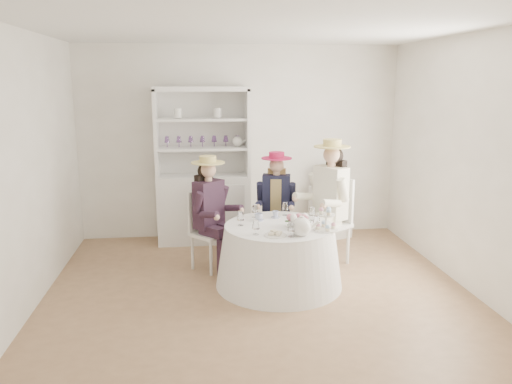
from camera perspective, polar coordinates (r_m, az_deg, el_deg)
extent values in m
plane|color=#8A6545|center=(5.54, 0.12, -10.88)|extent=(4.50, 4.50, 0.00)
plane|color=white|center=(5.11, 0.14, 18.12)|extent=(4.50, 4.50, 0.00)
plane|color=silver|center=(7.13, -1.82, 5.67)|extent=(4.50, 0.00, 4.50)
plane|color=silver|center=(3.23, 4.42, -2.87)|extent=(4.50, 0.00, 4.50)
plane|color=silver|center=(5.38, -24.44, 2.27)|extent=(0.00, 4.50, 4.50)
plane|color=silver|center=(5.87, 22.55, 3.22)|extent=(0.00, 4.50, 4.50)
cone|color=white|center=(5.52, 2.64, -7.32)|extent=(1.39, 1.39, 0.66)
cylinder|color=white|center=(5.41, 2.67, -3.92)|extent=(1.19, 1.19, 0.02)
cube|color=silver|center=(6.99, -5.96, -1.85)|extent=(1.35, 0.83, 0.95)
cube|color=silver|center=(7.01, -6.18, 6.94)|extent=(1.22, 0.42, 1.16)
cube|color=silver|center=(6.77, -6.28, 11.64)|extent=(1.35, 0.83, 0.06)
cube|color=silver|center=(6.83, -11.32, 6.61)|extent=(0.18, 0.46, 1.16)
cube|color=silver|center=(6.84, -1.00, 6.86)|extent=(0.18, 0.46, 1.16)
cube|color=silver|center=(6.83, -6.12, 5.01)|extent=(1.25, 0.75, 0.03)
cube|color=silver|center=(6.79, -6.19, 8.27)|extent=(1.25, 0.75, 0.03)
sphere|color=white|center=(6.84, -2.15, 5.79)|extent=(0.15, 0.15, 0.15)
cube|color=silver|center=(7.30, 8.49, -2.24)|extent=(0.59, 0.59, 0.72)
cylinder|color=black|center=(7.18, 8.63, 1.74)|extent=(0.36, 0.36, 0.32)
cube|color=silver|center=(5.95, -5.22, -4.78)|extent=(0.55, 0.55, 0.04)
cylinder|color=silver|center=(5.82, -5.18, -7.52)|extent=(0.03, 0.03, 0.43)
cylinder|color=silver|center=(6.03, -3.08, -6.76)|extent=(0.03, 0.03, 0.43)
cylinder|color=silver|center=(6.03, -7.27, -6.83)|extent=(0.03, 0.03, 0.43)
cylinder|color=silver|center=(6.23, -5.17, -6.14)|extent=(0.03, 0.03, 0.43)
cube|color=silver|center=(6.00, -6.44, -2.07)|extent=(0.29, 0.27, 0.48)
cube|color=black|center=(5.87, -5.42, -1.40)|extent=(0.39, 0.38, 0.56)
cube|color=black|center=(5.79, -5.03, -4.47)|extent=(0.32, 0.33, 0.12)
cylinder|color=black|center=(5.80, -4.02, -7.48)|extent=(0.10, 0.10, 0.45)
cylinder|color=black|center=(5.69, -6.60, -1.17)|extent=(0.18, 0.18, 0.27)
cube|color=black|center=(5.91, -3.84, -4.10)|extent=(0.32, 0.33, 0.12)
cylinder|color=black|center=(5.91, -2.84, -7.04)|extent=(0.10, 0.10, 0.45)
cylinder|color=black|center=(5.97, -3.80, -0.48)|extent=(0.18, 0.18, 0.27)
cylinder|color=#D8A889|center=(5.81, -5.48, 1.47)|extent=(0.09, 0.09, 0.08)
sphere|color=#D8A889|center=(5.79, -5.50, 2.51)|extent=(0.18, 0.18, 0.18)
sphere|color=black|center=(5.82, -5.80, 2.41)|extent=(0.18, 0.18, 0.18)
cube|color=black|center=(5.89, -5.98, 0.27)|extent=(0.22, 0.22, 0.37)
cylinder|color=#D0BB65|center=(5.77, -5.52, 3.36)|extent=(0.39, 0.39, 0.01)
cylinder|color=#D0BB65|center=(5.77, -5.53, 3.74)|extent=(0.19, 0.19, 0.08)
cube|color=silver|center=(6.36, 2.29, -3.65)|extent=(0.45, 0.45, 0.04)
cylinder|color=silver|center=(6.29, 0.80, -5.92)|extent=(0.03, 0.03, 0.42)
cylinder|color=silver|center=(6.28, 3.60, -5.99)|extent=(0.03, 0.03, 0.42)
cylinder|color=silver|center=(6.58, 1.02, -5.08)|extent=(0.03, 0.03, 0.42)
cylinder|color=silver|center=(6.57, 3.69, -5.15)|extent=(0.03, 0.03, 0.42)
cube|color=silver|center=(6.46, 2.40, -1.03)|extent=(0.36, 0.10, 0.48)
cube|color=black|center=(6.29, 2.33, -0.51)|extent=(0.38, 0.26, 0.55)
cube|color=tan|center=(6.29, 2.33, -0.51)|extent=(0.18, 0.23, 0.48)
cube|color=black|center=(6.24, 1.45, -3.25)|extent=(0.19, 0.34, 0.11)
cylinder|color=black|center=(6.20, 1.35, -6.13)|extent=(0.10, 0.10, 0.44)
cylinder|color=black|center=(6.25, 0.51, 0.05)|extent=(0.12, 0.18, 0.26)
cube|color=black|center=(6.23, 3.03, -3.28)|extent=(0.19, 0.34, 0.11)
cylinder|color=black|center=(6.19, 2.95, -6.18)|extent=(0.10, 0.10, 0.44)
cylinder|color=black|center=(6.23, 4.13, -0.03)|extent=(0.12, 0.18, 0.26)
cylinder|color=#D8A889|center=(6.23, 2.35, 2.15)|extent=(0.09, 0.09, 0.08)
sphere|color=#D8A889|center=(6.21, 2.36, 3.10)|extent=(0.18, 0.18, 0.18)
sphere|color=tan|center=(6.26, 2.38, 3.03)|extent=(0.18, 0.18, 0.18)
cube|color=tan|center=(6.33, 2.38, 1.08)|extent=(0.24, 0.12, 0.36)
cylinder|color=#BE1C4F|center=(6.20, 2.37, 3.88)|extent=(0.38, 0.38, 0.01)
cylinder|color=#BE1C4F|center=(6.20, 2.37, 4.23)|extent=(0.19, 0.19, 0.08)
cube|color=silver|center=(6.16, 8.27, -3.73)|extent=(0.60, 0.60, 0.04)
cylinder|color=silver|center=(6.23, 5.92, -5.89)|extent=(0.04, 0.04, 0.48)
cylinder|color=silver|center=(6.01, 8.27, -6.68)|extent=(0.04, 0.04, 0.48)
cylinder|color=silver|center=(6.47, 8.12, -5.24)|extent=(0.04, 0.04, 0.48)
cylinder|color=silver|center=(6.25, 10.46, -5.97)|extent=(0.04, 0.04, 0.48)
cube|color=silver|center=(6.23, 9.58, -0.80)|extent=(0.25, 0.37, 0.54)
cube|color=white|center=(6.08, 8.53, -0.04)|extent=(0.39, 0.45, 0.63)
cube|color=white|center=(6.11, 6.79, -2.97)|extent=(0.39, 0.32, 0.13)
cylinder|color=white|center=(6.11, 5.70, -6.17)|extent=(0.11, 0.11, 0.50)
cylinder|color=white|center=(6.18, 6.74, 0.95)|extent=(0.21, 0.18, 0.30)
cube|color=white|center=(5.98, 8.13, -3.35)|extent=(0.39, 0.32, 0.13)
cylinder|color=white|center=(5.98, 7.02, -6.63)|extent=(0.11, 0.11, 0.50)
cylinder|color=white|center=(5.89, 9.87, 0.25)|extent=(0.21, 0.18, 0.30)
cylinder|color=#D8A889|center=(6.02, 8.63, 3.10)|extent=(0.10, 0.10, 0.09)
sphere|color=#D8A889|center=(6.00, 8.67, 4.22)|extent=(0.21, 0.21, 0.21)
sphere|color=black|center=(6.04, 8.98, 4.11)|extent=(0.21, 0.21, 0.21)
cube|color=black|center=(6.11, 9.14, 1.76)|extent=(0.21, 0.27, 0.41)
cylinder|color=#D0BB65|center=(5.99, 8.70, 5.15)|extent=(0.44, 0.44, 0.01)
cylinder|color=#D0BB65|center=(5.98, 8.71, 5.57)|extent=(0.22, 0.22, 0.09)
cube|color=silver|center=(6.66, -2.81, -2.97)|extent=(0.41, 0.41, 0.04)
cylinder|color=silver|center=(6.87, -1.52, -4.36)|extent=(0.03, 0.03, 0.41)
cylinder|color=silver|center=(6.87, -4.03, -4.37)|extent=(0.03, 0.03, 0.41)
cylinder|color=silver|center=(6.58, -1.50, -5.12)|extent=(0.03, 0.03, 0.41)
cylinder|color=silver|center=(6.59, -4.12, -5.14)|extent=(0.03, 0.03, 0.41)
cube|color=silver|center=(6.44, -2.86, -1.20)|extent=(0.36, 0.06, 0.47)
imported|color=white|center=(5.57, 0.34, -2.92)|extent=(0.10, 0.10, 0.07)
imported|color=white|center=(5.69, 2.25, -2.62)|extent=(0.09, 0.09, 0.07)
imported|color=white|center=(5.53, 5.09, -3.11)|extent=(0.10, 0.10, 0.07)
imported|color=white|center=(5.34, 4.89, -3.76)|extent=(0.27, 0.27, 0.05)
sphere|color=#CF6780|center=(5.32, 5.44, -3.06)|extent=(0.07, 0.07, 0.07)
sphere|color=white|center=(5.35, 5.26, -2.96)|extent=(0.07, 0.07, 0.07)
sphere|color=#CF6780|center=(5.37, 4.92, -2.91)|extent=(0.07, 0.07, 0.07)
sphere|color=white|center=(5.37, 4.54, -2.91)|extent=(0.07, 0.07, 0.07)
sphere|color=#CF6780|center=(5.35, 4.23, -2.96)|extent=(0.07, 0.07, 0.07)
sphere|color=white|center=(5.32, 4.09, -3.05)|extent=(0.07, 0.07, 0.07)
sphere|color=#CF6780|center=(5.28, 4.16, -3.16)|extent=(0.07, 0.07, 0.07)
sphere|color=white|center=(5.26, 4.43, -3.24)|extent=(0.07, 0.07, 0.07)
sphere|color=#CF6780|center=(5.25, 4.81, -3.27)|extent=(0.07, 0.07, 0.07)
sphere|color=white|center=(5.26, 5.18, -3.24)|extent=(0.07, 0.07, 0.07)
sphere|color=#CF6780|center=(5.29, 5.41, -3.16)|extent=(0.07, 0.07, 0.07)
sphere|color=white|center=(5.05, 5.22, -3.99)|extent=(0.20, 0.20, 0.20)
cylinder|color=white|center=(5.07, 6.59, -3.81)|extent=(0.12, 0.03, 0.10)
cylinder|color=white|center=(5.02, 5.25, -2.89)|extent=(0.04, 0.04, 0.02)
cylinder|color=white|center=(5.05, 2.21, -4.95)|extent=(0.23, 0.23, 0.01)
cube|color=beige|center=(5.02, 1.75, -4.80)|extent=(0.05, 0.04, 0.03)
cube|color=beige|center=(5.04, 2.22, -4.59)|extent=(0.06, 0.05, 0.03)
cube|color=beige|center=(5.06, 2.68, -4.65)|extent=(0.06, 0.06, 0.03)
cube|color=beige|center=(5.07, 1.96, -4.49)|extent=(0.06, 0.06, 0.03)
cube|color=beige|center=(5.01, 2.58, -4.83)|extent=(0.06, 0.06, 0.03)
cylinder|color=white|center=(5.28, 7.96, -4.26)|extent=(0.25, 0.25, 0.01)
cylinder|color=white|center=(5.26, 7.99, -3.46)|extent=(0.02, 0.02, 0.17)
cylinder|color=white|center=(5.23, 8.01, -2.59)|extent=(0.19, 0.19, 0.01)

